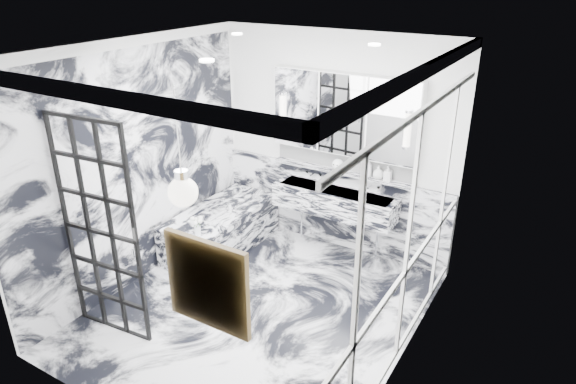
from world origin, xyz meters
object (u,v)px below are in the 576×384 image
Objects in this scene: trough_sink at (335,201)px; mirror_cabinet at (344,114)px; bathtub at (221,229)px; crittall_door at (100,232)px.

mirror_cabinet is (-0.00, 0.17, 1.09)m from trough_sink.
trough_sink is at bearing 26.48° from bathtub.
trough_sink reaches higher than bathtub.
mirror_cabinet is at bearing 90.00° from trough_sink.
crittall_door is at bearing -114.58° from mirror_cabinet.
bathtub is at bearing 87.23° from crittall_door.
crittall_door reaches higher than trough_sink.
crittall_door is 1.19× the size of mirror_cabinet.
mirror_cabinet is at bearing 32.06° from bathtub.
trough_sink is 0.97× the size of bathtub.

